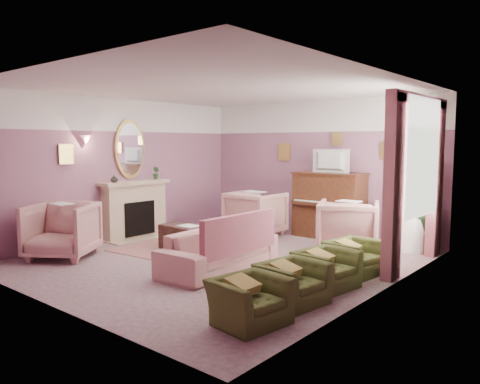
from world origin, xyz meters
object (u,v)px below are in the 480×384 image
Objects in this scene: olive_chair_c at (326,263)px; olive_chair_d at (354,252)px; television at (329,159)px; olive_chair_b at (292,276)px; coffee_table at (187,238)px; floral_armchair_left at (256,211)px; floral_armchair_front at (62,227)px; olive_chair_a at (249,293)px; floral_armchair_right at (348,224)px; piano at (329,206)px; side_table at (411,232)px; sofa at (220,242)px.

olive_chair_c is 1.00× the size of olive_chair_d.
olive_chair_b is at bearing -66.67° from television.
floral_armchair_left is at bearing 86.16° from coffee_table.
olive_chair_a is (4.20, -0.24, -0.18)m from floral_armchair_front.
floral_armchair_right is 2.84m from olive_chair_b.
piano is at bearing 62.75° from coffee_table.
television is at bearing -90.00° from piano.
olive_chair_d is at bearing 90.00° from olive_chair_b.
television is 1.04× the size of olive_chair_d.
piano is 2.70m from olive_chair_d.
floral_armchair_front is 4.75m from olive_chair_d.
floral_armchair_right reaches higher than olive_chair_c.
television is at bearing 134.11° from floral_armchair_right.
olive_chair_c is (0.66, -1.94, -0.18)m from floral_armchair_right.
television is (0.00, -0.05, 0.95)m from piano.
floral_armchair_right is 1.31m from olive_chair_d.
floral_armchair_right is at bearing 103.54° from olive_chair_b.
side_table is (0.12, 2.80, 0.02)m from olive_chair_c.
olive_chair_a is (1.70, -1.40, -0.09)m from sofa.
olive_chair_a is at bearing -39.60° from sofa.
floral_armchair_right is 1.18m from side_table.
sofa is 2.72× the size of olive_chair_c.
olive_chair_d is (2.98, 0.52, 0.11)m from coffee_table.
floral_armchair_left is 1.35× the size of olive_chair_b.
coffee_table is 2.11m from floral_armchair_front.
floral_armchair_right is 1.35× the size of olive_chair_d.
piano is 4.12m from olive_chair_b.
floral_armchair_front is (-2.59, -4.36, -0.13)m from piano.
olive_chair_a is 1.64m from olive_chair_c.
floral_armchair_left is 1.35× the size of olive_chair_c.
sofa is at bearing 140.40° from olive_chair_a.
olive_chair_c is at bearing 90.00° from olive_chair_a.
olive_chair_d is at bearing 27.91° from floral_armchair_front.
television reaches higher than floral_armchair_right.
olive_chair_c is at bearing -36.82° from floral_armchair_left.
floral_armchair_left is 2.20m from floral_armchair_right.
sofa is (-0.09, -3.15, -1.18)m from television.
piano is 1.40× the size of coffee_table.
television is 0.77× the size of floral_armchair_right.
piano reaches higher than olive_chair_c.
coffee_table is at bearing -117.25° from piano.
television is 1.04× the size of olive_chair_b.
sofa is at bearing -120.85° from side_table.
side_table is (1.73, -0.16, -0.30)m from piano.
piano reaches higher than side_table.
olive_chair_c is at bearing 90.00° from olive_chair_b.
floral_armchair_front reaches higher than side_table.
sofa is at bearing -115.49° from floral_armchair_right.
television reaches higher than floral_armchair_front.
sofa is at bearing 160.99° from olive_chair_b.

